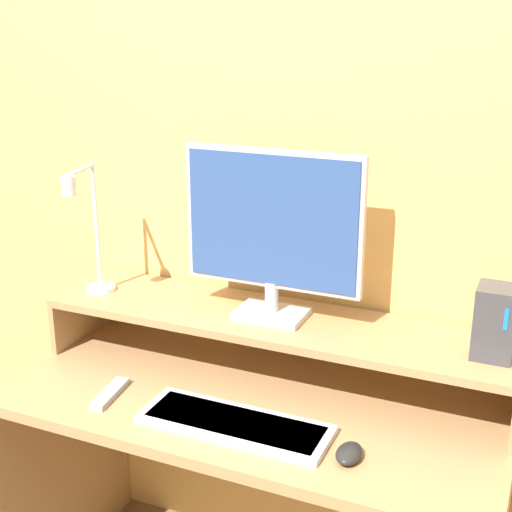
% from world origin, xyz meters
% --- Properties ---
extents(wall_back, '(6.00, 0.05, 2.50)m').
position_xyz_m(wall_back, '(0.00, 0.63, 1.25)').
color(wall_back, '#E5AD60').
rests_on(wall_back, ground_plane).
extents(desk, '(1.28, 0.59, 0.71)m').
position_xyz_m(desk, '(0.00, 0.30, 0.51)').
color(desk, '#A87F51').
rests_on(desk, ground_plane).
extents(monitor_shelf, '(1.28, 0.30, 0.17)m').
position_xyz_m(monitor_shelf, '(0.00, 0.44, 0.86)').
color(monitor_shelf, '#A87F51').
rests_on(monitor_shelf, desk).
extents(monitor, '(0.48, 0.13, 0.45)m').
position_xyz_m(monitor, '(-0.01, 0.44, 1.13)').
color(monitor, '#BCBCC1').
rests_on(monitor, monitor_shelf).
extents(desk_lamp, '(0.09, 0.21, 0.38)m').
position_xyz_m(desk_lamp, '(-0.53, 0.37, 1.07)').
color(desk_lamp, silver).
rests_on(desk_lamp, monitor_shelf).
extents(router_dock, '(0.09, 0.10, 0.18)m').
position_xyz_m(router_dock, '(0.56, 0.44, 0.97)').
color(router_dock, '#3D3D42').
rests_on(router_dock, monitor_shelf).
extents(keyboard, '(0.47, 0.16, 0.02)m').
position_xyz_m(keyboard, '(0.02, 0.16, 0.72)').
color(keyboard, silver).
rests_on(keyboard, desk).
extents(mouse, '(0.06, 0.09, 0.03)m').
position_xyz_m(mouse, '(0.30, 0.14, 0.73)').
color(mouse, black).
rests_on(mouse, desk).
extents(remote_control, '(0.06, 0.16, 0.02)m').
position_xyz_m(remote_control, '(-0.34, 0.16, 0.72)').
color(remote_control, '#99999E').
rests_on(remote_control, desk).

